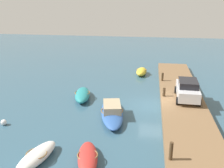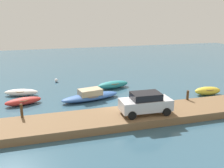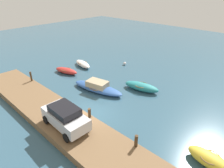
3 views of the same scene
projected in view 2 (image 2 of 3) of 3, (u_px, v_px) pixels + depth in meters
The scene contains 12 objects.
ground_plane at pixel (127, 109), 22.45m from camera, with size 84.00×84.00×0.00m, color #33566B.
dock_platform at pixel (138, 116), 20.14m from camera, with size 26.63×3.64×0.60m, color brown.
rowboat_red at pixel (23, 101), 23.41m from camera, with size 3.43×1.85×0.66m.
motorboat_blue at pixel (90, 96), 24.66m from camera, with size 6.06×2.79×1.10m.
dinghy_yellow at pixel (208, 91), 26.26m from camera, with size 2.89×1.45×0.83m.
rowboat_white at pixel (21, 92), 26.00m from camera, with size 3.55×1.86×0.67m.
rowboat_teal at pixel (113, 85), 28.58m from camera, with size 3.95×2.06×0.79m.
mooring_post_west at pixel (22, 111), 19.00m from camera, with size 0.21×0.21×1.05m, color #47331E.
mooring_post_mid_west at pixel (141, 100), 21.64m from camera, with size 0.24×0.24×0.79m, color #47331E.
mooring_post_mid_east at pixel (188, 95), 22.87m from camera, with size 0.23×0.23×0.87m, color #47331E.
parked_car at pixel (146, 103), 19.61m from camera, with size 4.01×2.06×1.70m.
marker_buoy at pixel (56, 80), 31.07m from camera, with size 0.43×0.43×0.43m, color silver.
Camera 2 is at (-7.22, -19.79, 8.17)m, focal length 40.65 mm.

